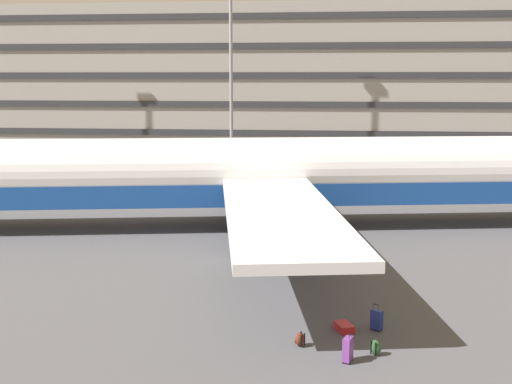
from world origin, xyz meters
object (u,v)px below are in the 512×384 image
Objects in this scene: backpack_small at (376,348)px; backpack_scuffed at (300,339)px; airliner at (251,175)px; suitcase_red at (377,319)px; suitcase_large at (348,349)px; suitcase_purple at (344,327)px.

backpack_small is 1.08× the size of backpack_scuffed.
suitcase_red is (5.76, -14.57, -2.53)m from airliner.
backpack_scuffed is at bearing -78.47° from airliner.
backpack_scuffed is (-2.47, -1.55, -0.15)m from suitcase_red.
airliner is at bearing 105.45° from suitcase_large.
airliner is 16.68m from backpack_scuffed.
backpack_scuffed is (3.29, -16.13, -2.68)m from airliner.
backpack_small is at bearing 33.31° from suitcase_large.
suitcase_red reaches higher than backpack_scuffed.
backpack_scuffed is (-1.44, 0.99, -0.18)m from suitcase_large.
backpack_scuffed is (-1.41, -1.39, 0.10)m from suitcase_purple.
suitcase_red is at bearing 84.99° from backpack_small.
backpack_small is at bearing -10.60° from backpack_scuffed.
airliner is at bearing 108.65° from backpack_small.
suitcase_large is at bearing -74.55° from airliner.
airliner is 17.68m from backpack_small.
airliner is 15.87m from suitcase_red.
airliner is 17.94m from suitcase_large.
airliner is 15.71m from suitcase_purple.
suitcase_large is at bearing -89.26° from suitcase_purple.
airliner reaches higher than suitcase_red.
backpack_scuffed is at bearing 169.40° from backpack_small.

